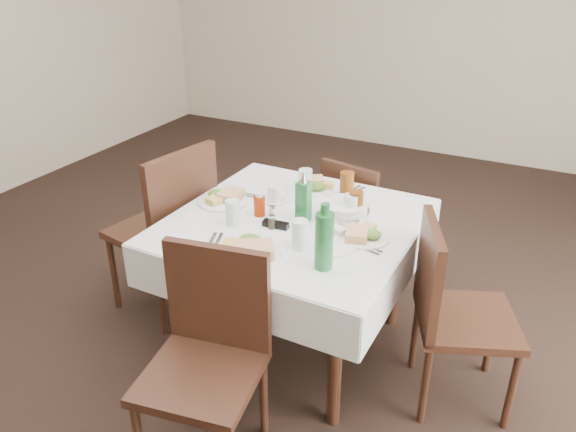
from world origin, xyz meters
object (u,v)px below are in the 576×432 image
Objects in this scene: chair_east at (449,305)px; oil_cruet_green at (303,200)px; water_w at (233,212)px; water_n at (305,181)px; oil_cruet_dark at (304,201)px; coffee_mug at (275,195)px; chair_west at (171,222)px; ketchup_bottle at (259,205)px; water_s at (300,234)px; green_bottle at (324,240)px; water_e at (351,208)px; chair_north at (356,214)px; dining_table at (294,236)px; bread_basket at (345,210)px; chair_south at (209,346)px.

oil_cruet_green reaches higher than chair_east.
water_w is at bearing -146.10° from oil_cruet_green.
oil_cruet_dark reaches higher than water_n.
water_n is 1.07× the size of coffee_mug.
chair_west is 8.29× the size of ketchup_bottle.
ketchup_bottle is at bearing 147.70° from water_s.
oil_cruet_dark is at bearing 125.55° from green_bottle.
chair_east is at bearing -16.01° from water_e.
chair_north is 4.12× the size of oil_cruet_dark.
dining_table is 0.32m from water_e.
bread_basket is (0.97, 0.17, 0.21)m from chair_west.
chair_south is 0.71m from water_w.
water_e is at bearing 18.95° from oil_cruet_dark.
chair_west is (-0.81, -0.79, 0.12)m from chair_north.
green_bottle is (0.40, -0.67, 0.06)m from water_n.
green_bottle is (0.26, -1.11, 0.42)m from chair_north.
dining_table is at bearing 35.75° from water_w.
bread_basket is at bearing 76.86° from chair_south.
water_e is 1.07× the size of water_w.
oil_cruet_green is at bearing 126.46° from green_bottle.
water_s is at bearing -8.86° from water_w.
dining_table is 0.19m from oil_cruet_dark.
bread_basket is (-0.04, 0.01, -0.03)m from water_e.
oil_cruet_dark reaches higher than water_w.
ketchup_bottle is (-0.23, -0.79, 0.35)m from chair_north.
oil_cruet_green reaches higher than bread_basket.
water_n is 0.52× the size of oil_cruet_green.
chair_west is 0.58m from water_w.
bread_basket is at bearing 34.44° from water_w.
ketchup_bottle is (-0.33, 0.21, -0.01)m from water_s.
water_w is at bearing 163.10° from green_bottle.
bread_basket is (0.21, 0.14, 0.13)m from dining_table.
bread_basket is 0.95× the size of oil_cruet_green.
coffee_mug is (-0.43, 0.02, -0.03)m from water_e.
water_w reaches higher than dining_table.
chair_east reaches higher than bread_basket.
water_n is 0.39m from water_e.
ketchup_bottle is (-0.39, -0.17, 0.02)m from bread_basket.
chair_west is 7.56× the size of water_s.
green_bottle is (1.07, -0.32, 0.31)m from chair_west.
water_w is (-0.30, -0.94, 0.35)m from chair_north.
coffee_mug reaches higher than dining_table.
water_e is at bearing -2.68° from coffee_mug.
chair_north is 0.76m from water_e.
ketchup_bottle is at bearing -156.59° from bread_basket.
water_n is at bearing 27.83° from chair_west.
water_n is at bearing 148.88° from bread_basket.
chair_west is at bearing -163.00° from coffee_mug.
oil_cruet_dark is at bearing 5.77° from chair_west.
water_s is at bearing -84.72° from chair_north.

